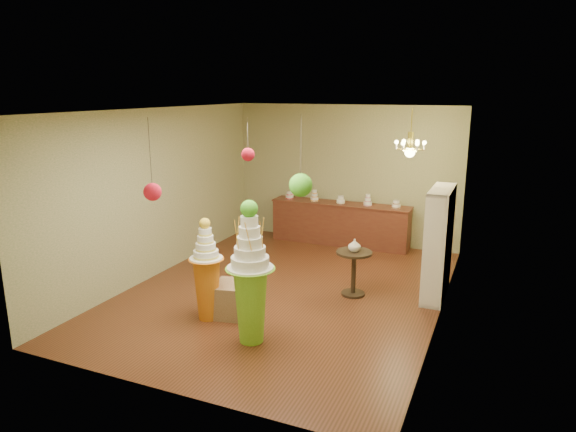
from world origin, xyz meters
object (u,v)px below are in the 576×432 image
at_px(pedestal_orange, 207,279).
at_px(round_table, 354,267).
at_px(sideboard, 340,223).
at_px(pedestal_green, 251,286).

xyz_separation_m(pedestal_orange, round_table, (1.72, 1.72, -0.13)).
height_order(pedestal_orange, round_table, pedestal_orange).
bearing_deg(round_table, sideboard, 112.00).
distance_m(pedestal_green, pedestal_orange, 1.01).
distance_m(sideboard, round_table, 2.89).
xyz_separation_m(pedestal_orange, sideboard, (0.64, 4.40, -0.13)).
relative_size(pedestal_orange, sideboard, 0.51).
bearing_deg(sideboard, pedestal_orange, -98.29).
bearing_deg(pedestal_green, sideboard, 93.26).
relative_size(pedestal_green, pedestal_orange, 1.27).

